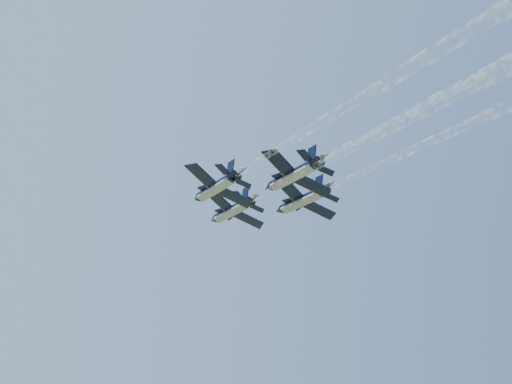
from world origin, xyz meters
name	(u,v)px	position (x,y,z in m)	size (l,w,h in m)	color
jet_lead	(231,211)	(-1.77, 9.61, 101.10)	(11.38, 15.92, 5.31)	black
jet_left	(215,188)	(-8.27, -0.29, 101.10)	(11.38, 15.92, 5.31)	black
jet_right	(301,201)	(7.01, -0.08, 101.10)	(11.38, 15.92, 5.31)	black
jet_slot	(292,175)	(0.54, -9.84, 101.10)	(11.38, 15.92, 5.31)	black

